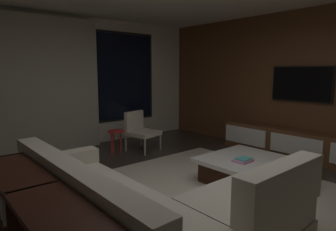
{
  "coord_description": "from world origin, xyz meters",
  "views": [
    {
      "loc": [
        -2.41,
        -2.25,
        1.58
      ],
      "look_at": [
        0.45,
        1.09,
        0.91
      ],
      "focal_mm": 31.39,
      "sensor_mm": 36.0,
      "label": 1
    }
  ],
  "objects_px": {
    "book_stack_on_coffee_table": "(243,160)",
    "side_stool": "(116,135)",
    "mounted_tv": "(301,84)",
    "accent_chair_near_window": "(140,129)",
    "media_console": "(303,146)",
    "sectional_couch": "(145,212)",
    "coffee_table": "(248,171)",
    "console_table_behind_couch": "(36,228)"
  },
  "relations": [
    {
      "from": "mounted_tv",
      "to": "side_stool",
      "type": "bearing_deg",
      "value": 137.83
    },
    {
      "from": "media_console",
      "to": "mounted_tv",
      "type": "height_order",
      "value": "mounted_tv"
    },
    {
      "from": "book_stack_on_coffee_table",
      "to": "accent_chair_near_window",
      "type": "height_order",
      "value": "accent_chair_near_window"
    },
    {
      "from": "accent_chair_near_window",
      "to": "console_table_behind_couch",
      "type": "height_order",
      "value": "accent_chair_near_window"
    },
    {
      "from": "coffee_table",
      "to": "mounted_tv",
      "type": "xyz_separation_m",
      "value": [
        1.92,
        0.22,
        1.16
      ]
    },
    {
      "from": "mounted_tv",
      "to": "console_table_behind_couch",
      "type": "xyz_separation_m",
      "value": [
        -4.78,
        -0.3,
        -0.94
      ]
    },
    {
      "from": "accent_chair_near_window",
      "to": "media_console",
      "type": "relative_size",
      "value": 0.25
    },
    {
      "from": "coffee_table",
      "to": "side_stool",
      "type": "height_order",
      "value": "side_stool"
    },
    {
      "from": "side_stool",
      "to": "coffee_table",
      "type": "bearing_deg",
      "value": -75.92
    },
    {
      "from": "book_stack_on_coffee_table",
      "to": "accent_chair_near_window",
      "type": "relative_size",
      "value": 0.32
    },
    {
      "from": "sectional_couch",
      "to": "coffee_table",
      "type": "xyz_separation_m",
      "value": [
        1.95,
        0.21,
        -0.1
      ]
    },
    {
      "from": "coffee_table",
      "to": "accent_chair_near_window",
      "type": "relative_size",
      "value": 1.49
    },
    {
      "from": "book_stack_on_coffee_table",
      "to": "side_stool",
      "type": "height_order",
      "value": "side_stool"
    },
    {
      "from": "book_stack_on_coffee_table",
      "to": "sectional_couch",
      "type": "bearing_deg",
      "value": -173.98
    },
    {
      "from": "media_console",
      "to": "mounted_tv",
      "type": "distance_m",
      "value": 1.13
    },
    {
      "from": "sectional_couch",
      "to": "coffee_table",
      "type": "bearing_deg",
      "value": 6.11
    },
    {
      "from": "sectional_couch",
      "to": "side_stool",
      "type": "distance_m",
      "value": 3.05
    },
    {
      "from": "accent_chair_near_window",
      "to": "sectional_couch",
      "type": "bearing_deg",
      "value": -124.36
    },
    {
      "from": "coffee_table",
      "to": "media_console",
      "type": "distance_m",
      "value": 1.74
    },
    {
      "from": "sectional_couch",
      "to": "media_console",
      "type": "relative_size",
      "value": 0.81
    },
    {
      "from": "coffee_table",
      "to": "console_table_behind_couch",
      "type": "bearing_deg",
      "value": -178.41
    },
    {
      "from": "sectional_couch",
      "to": "accent_chair_near_window",
      "type": "distance_m",
      "value": 3.25
    },
    {
      "from": "sectional_couch",
      "to": "coffee_table",
      "type": "distance_m",
      "value": 1.97
    },
    {
      "from": "accent_chair_near_window",
      "to": "mounted_tv",
      "type": "bearing_deg",
      "value": -47.81
    },
    {
      "from": "accent_chair_near_window",
      "to": "media_console",
      "type": "bearing_deg",
      "value": -52.8
    },
    {
      "from": "accent_chair_near_window",
      "to": "mounted_tv",
      "type": "relative_size",
      "value": 0.7
    },
    {
      "from": "coffee_table",
      "to": "media_console",
      "type": "xyz_separation_m",
      "value": [
        1.74,
        0.03,
        0.06
      ]
    },
    {
      "from": "book_stack_on_coffee_table",
      "to": "mounted_tv",
      "type": "height_order",
      "value": "mounted_tv"
    },
    {
      "from": "book_stack_on_coffee_table",
      "to": "side_stool",
      "type": "distance_m",
      "value": 2.6
    },
    {
      "from": "sectional_couch",
      "to": "book_stack_on_coffee_table",
      "type": "xyz_separation_m",
      "value": [
        1.78,
        0.19,
        0.09
      ]
    },
    {
      "from": "console_table_behind_couch",
      "to": "accent_chair_near_window",
      "type": "bearing_deg",
      "value": 42.89
    },
    {
      "from": "sectional_couch",
      "to": "book_stack_on_coffee_table",
      "type": "bearing_deg",
      "value": 6.02
    },
    {
      "from": "media_console",
      "to": "mounted_tv",
      "type": "xyz_separation_m",
      "value": [
        0.18,
        0.2,
        1.1
      ]
    },
    {
      "from": "sectional_couch",
      "to": "side_stool",
      "type": "xyz_separation_m",
      "value": [
        1.32,
        2.74,
        0.08
      ]
    },
    {
      "from": "accent_chair_near_window",
      "to": "media_console",
      "type": "distance_m",
      "value": 3.07
    },
    {
      "from": "sectional_couch",
      "to": "mounted_tv",
      "type": "xyz_separation_m",
      "value": [
        3.87,
        0.43,
        1.06
      ]
    },
    {
      "from": "sectional_couch",
      "to": "console_table_behind_couch",
      "type": "xyz_separation_m",
      "value": [
        -0.91,
        0.13,
        0.12
      ]
    },
    {
      "from": "sectional_couch",
      "to": "mounted_tv",
      "type": "relative_size",
      "value": 2.24
    },
    {
      "from": "side_stool",
      "to": "accent_chair_near_window",
      "type": "bearing_deg",
      "value": -7.18
    },
    {
      "from": "coffee_table",
      "to": "accent_chair_near_window",
      "type": "height_order",
      "value": "accent_chair_near_window"
    },
    {
      "from": "side_stool",
      "to": "mounted_tv",
      "type": "distance_m",
      "value": 3.58
    },
    {
      "from": "media_console",
      "to": "mounted_tv",
      "type": "bearing_deg",
      "value": 47.57
    }
  ]
}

